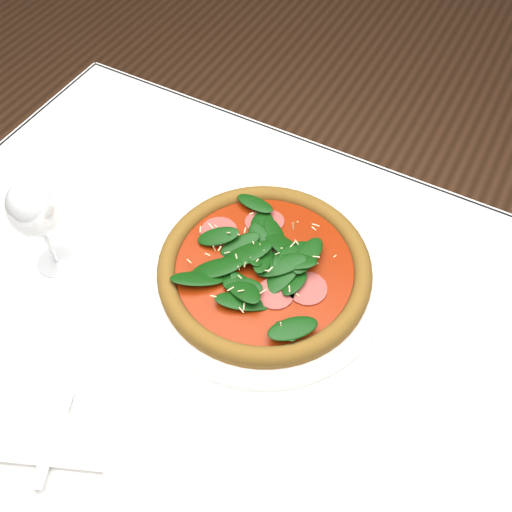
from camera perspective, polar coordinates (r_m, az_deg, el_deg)
The scene contains 7 objects.
ground at distance 1.58m, azimuth -0.82°, elevation -19.76°, with size 6.00×6.00×0.00m, color brown.
dining_table at distance 0.97m, azimuth -1.27°, elevation -8.83°, with size 1.21×0.81×0.75m.
plate at distance 0.91m, azimuth 0.84°, elevation -1.82°, with size 0.39×0.39×0.02m.
pizza at distance 0.89m, azimuth 0.86°, elevation -1.00°, with size 0.41×0.41×0.04m.
wine_glass at distance 0.90m, azimuth -21.35°, elevation 4.18°, with size 0.07×0.07×0.18m.
napkin at distance 0.84m, azimuth -19.49°, elevation -17.03°, with size 0.15×0.07×0.01m, color silver.
fork at distance 0.84m, azimuth -18.98°, elevation -14.98°, with size 0.08×0.16×0.00m.
Camera 1 is at (0.23, -0.38, 1.51)m, focal length 40.00 mm.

